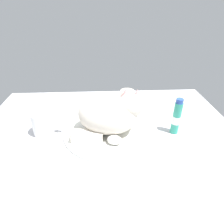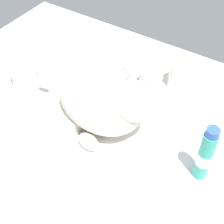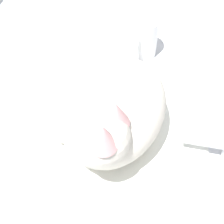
{
  "view_description": "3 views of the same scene",
  "coord_description": "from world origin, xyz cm",
  "px_view_note": "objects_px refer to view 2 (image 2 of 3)",
  "views": [
    {
      "loc": [
        -1.53,
        -65.71,
        48.42
      ],
      "look_at": [
        2.0,
        2.84,
        8.05
      ],
      "focal_mm": 31.14,
      "sensor_mm": 36.0,
      "label": 1
    },
    {
      "loc": [
        34.23,
        -48.42,
        64.96
      ],
      "look_at": [
        2.96,
        0.37,
        5.17
      ],
      "focal_mm": 54.0,
      "sensor_mm": 36.0,
      "label": 2
    },
    {
      "loc": [
        36.29,
        7.15,
        53.52
      ],
      "look_at": [
        -1.77,
        -0.85,
        5.66
      ],
      "focal_mm": 52.64,
      "sensor_mm": 36.0,
      "label": 3
    }
  ],
  "objects_px": {
    "rinse_cup": "(182,75)",
    "toothpaste_bottle": "(205,155)",
    "cat": "(104,100)",
    "faucet": "(141,72)",
    "coffee_mug": "(26,72)"
  },
  "relations": [
    {
      "from": "cat",
      "to": "rinse_cup",
      "type": "distance_m",
      "value": 0.27
    },
    {
      "from": "cat",
      "to": "rinse_cup",
      "type": "height_order",
      "value": "cat"
    },
    {
      "from": "rinse_cup",
      "to": "toothpaste_bottle",
      "type": "distance_m",
      "value": 0.31
    },
    {
      "from": "coffee_mug",
      "to": "faucet",
      "type": "bearing_deg",
      "value": 37.61
    },
    {
      "from": "faucet",
      "to": "coffee_mug",
      "type": "height_order",
      "value": "coffee_mug"
    },
    {
      "from": "faucet",
      "to": "rinse_cup",
      "type": "xyz_separation_m",
      "value": [
        0.11,
        0.04,
        0.01
      ]
    },
    {
      "from": "coffee_mug",
      "to": "rinse_cup",
      "type": "bearing_deg",
      "value": 32.64
    },
    {
      "from": "cat",
      "to": "faucet",
      "type": "bearing_deg",
      "value": 93.38
    },
    {
      "from": "coffee_mug",
      "to": "toothpaste_bottle",
      "type": "relative_size",
      "value": 0.82
    },
    {
      "from": "faucet",
      "to": "toothpaste_bottle",
      "type": "height_order",
      "value": "toothpaste_bottle"
    },
    {
      "from": "coffee_mug",
      "to": "toothpaste_bottle",
      "type": "distance_m",
      "value": 0.54
    },
    {
      "from": "faucet",
      "to": "cat",
      "type": "height_order",
      "value": "cat"
    },
    {
      "from": "coffee_mug",
      "to": "toothpaste_bottle",
      "type": "bearing_deg",
      "value": -2.3
    },
    {
      "from": "rinse_cup",
      "to": "toothpaste_bottle",
      "type": "height_order",
      "value": "toothpaste_bottle"
    },
    {
      "from": "rinse_cup",
      "to": "coffee_mug",
      "type": "bearing_deg",
      "value": -147.36
    }
  ]
}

